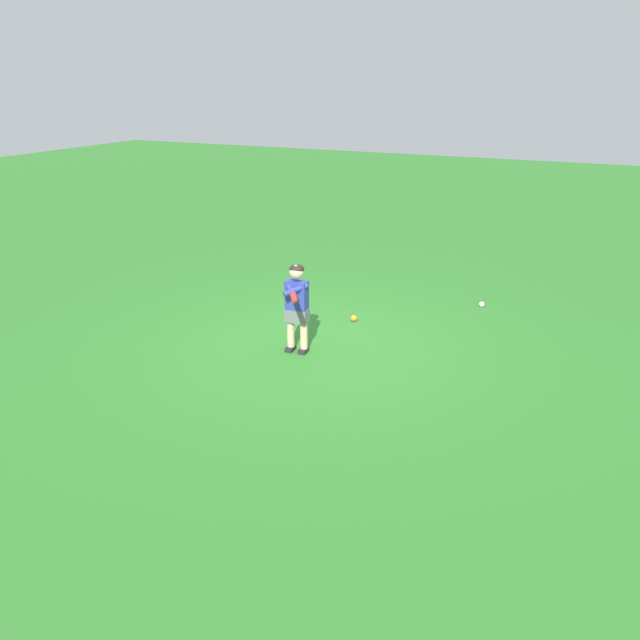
# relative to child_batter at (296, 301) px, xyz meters

# --- Properties ---
(ground_plane) EXTENTS (40.00, 40.00, 0.00)m
(ground_plane) POSITION_rel_child_batter_xyz_m (-0.32, 0.13, -0.65)
(ground_plane) COLOR #2D7528
(child_batter) EXTENTS (0.70, 0.46, 1.08)m
(child_batter) POSITION_rel_child_batter_xyz_m (0.00, 0.00, 0.00)
(child_batter) COLOR #232328
(child_batter) RESTS_ON ground
(play_ball_far_right) EXTENTS (0.09, 0.09, 0.09)m
(play_ball_far_right) POSITION_rel_child_batter_xyz_m (-1.23, 0.23, -0.61)
(play_ball_far_right) COLOR orange
(play_ball_far_right) RESTS_ON ground
(play_ball_midfield) EXTENTS (0.08, 0.08, 0.08)m
(play_ball_midfield) POSITION_rel_child_batter_xyz_m (-2.55, 1.67, -0.61)
(play_ball_midfield) COLOR white
(play_ball_midfield) RESTS_ON ground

